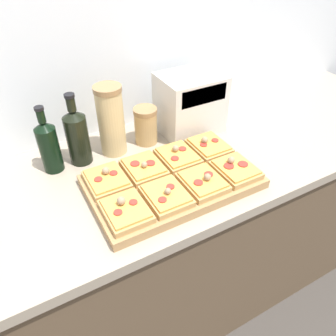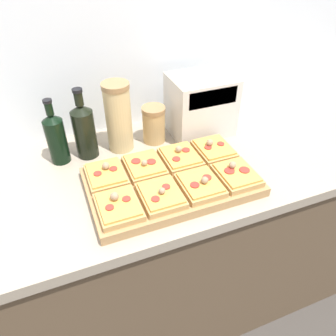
# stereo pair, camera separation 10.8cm
# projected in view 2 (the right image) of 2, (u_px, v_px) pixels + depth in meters

# --- Properties ---
(wall_back) EXTENTS (6.00, 0.06, 2.50)m
(wall_back) POSITION_uv_depth(u_px,v_px,m) (113.00, 35.00, 1.20)
(wall_back) COLOR silver
(wall_back) RESTS_ON ground_plane
(kitchen_counter) EXTENTS (2.63, 0.67, 0.88)m
(kitchen_counter) POSITION_uv_depth(u_px,v_px,m) (151.00, 247.00, 1.44)
(kitchen_counter) COLOR brown
(kitchen_counter) RESTS_ON ground_plane
(cutting_board) EXTENTS (0.55, 0.33, 0.03)m
(cutting_board) POSITION_uv_depth(u_px,v_px,m) (171.00, 182.00, 1.09)
(cutting_board) COLOR #A37A4C
(cutting_board) RESTS_ON kitchen_counter
(pizza_slice_back_left) EXTENTS (0.12, 0.15, 0.05)m
(pizza_slice_back_left) POSITION_uv_depth(u_px,v_px,m) (106.00, 175.00, 1.07)
(pizza_slice_back_left) COLOR tan
(pizza_slice_back_left) RESTS_ON cutting_board
(pizza_slice_back_midleft) EXTENTS (0.12, 0.15, 0.05)m
(pizza_slice_back_midleft) POSITION_uv_depth(u_px,v_px,m) (145.00, 166.00, 1.11)
(pizza_slice_back_midleft) COLOR tan
(pizza_slice_back_midleft) RESTS_ON cutting_board
(pizza_slice_back_midright) EXTENTS (0.12, 0.15, 0.05)m
(pizza_slice_back_midright) POSITION_uv_depth(u_px,v_px,m) (180.00, 157.00, 1.14)
(pizza_slice_back_midright) COLOR tan
(pizza_slice_back_midright) RESTS_ON cutting_board
(pizza_slice_back_right) EXTENTS (0.12, 0.15, 0.05)m
(pizza_slice_back_right) POSITION_uv_depth(u_px,v_px,m) (214.00, 149.00, 1.18)
(pizza_slice_back_right) COLOR tan
(pizza_slice_back_right) RESTS_ON cutting_board
(pizza_slice_front_left) EXTENTS (0.12, 0.15, 0.05)m
(pizza_slice_front_left) POSITION_uv_depth(u_px,v_px,m) (118.00, 206.00, 0.95)
(pizza_slice_front_left) COLOR tan
(pizza_slice_front_left) RESTS_ON cutting_board
(pizza_slice_front_midleft) EXTENTS (0.12, 0.15, 0.05)m
(pizza_slice_front_midleft) POSITION_uv_depth(u_px,v_px,m) (161.00, 195.00, 0.99)
(pizza_slice_front_midleft) COLOR tan
(pizza_slice_front_midleft) RESTS_ON cutting_board
(pizza_slice_front_midright) EXTENTS (0.12, 0.15, 0.05)m
(pizza_slice_front_midright) POSITION_uv_depth(u_px,v_px,m) (200.00, 184.00, 1.03)
(pizza_slice_front_midright) COLOR tan
(pizza_slice_front_midright) RESTS_ON cutting_board
(pizza_slice_front_right) EXTENTS (0.12, 0.15, 0.05)m
(pizza_slice_front_right) POSITION_uv_depth(u_px,v_px,m) (237.00, 174.00, 1.07)
(pizza_slice_front_right) COLOR tan
(pizza_slice_front_right) RESTS_ON cutting_board
(olive_oil_bottle) EXTENTS (0.07, 0.07, 0.24)m
(olive_oil_bottle) POSITION_uv_depth(u_px,v_px,m) (56.00, 137.00, 1.15)
(olive_oil_bottle) COLOR black
(olive_oil_bottle) RESTS_ON kitchen_counter
(wine_bottle) EXTENTS (0.08, 0.08, 0.26)m
(wine_bottle) POSITION_uv_depth(u_px,v_px,m) (84.00, 130.00, 1.17)
(wine_bottle) COLOR black
(wine_bottle) RESTS_ON kitchen_counter
(grain_jar_tall) EXTENTS (0.10, 0.10, 0.26)m
(grain_jar_tall) POSITION_uv_depth(u_px,v_px,m) (118.00, 117.00, 1.19)
(grain_jar_tall) COLOR tan
(grain_jar_tall) RESTS_ON kitchen_counter
(grain_jar_short) EXTENTS (0.09, 0.09, 0.15)m
(grain_jar_short) POSITION_uv_depth(u_px,v_px,m) (154.00, 124.00, 1.27)
(grain_jar_short) COLOR tan
(grain_jar_short) RESTS_ON kitchen_counter
(toaster_oven) EXTENTS (0.27, 0.19, 0.24)m
(toaster_oven) POSITION_uv_depth(u_px,v_px,m) (201.00, 105.00, 1.30)
(toaster_oven) COLOR beige
(toaster_oven) RESTS_ON kitchen_counter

